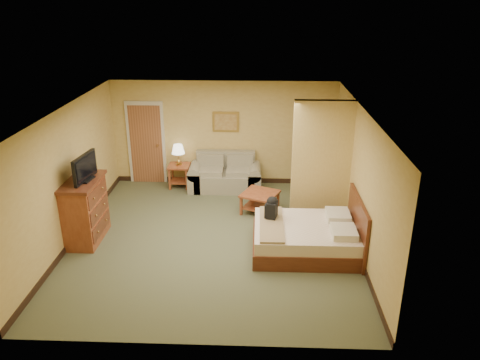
{
  "coord_description": "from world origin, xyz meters",
  "views": [
    {
      "loc": [
        0.85,
        -8.14,
        4.55
      ],
      "look_at": [
        0.5,
        0.6,
        1.03
      ],
      "focal_mm": 35.0,
      "sensor_mm": 36.0,
      "label": 1
    }
  ],
  "objects_px": {
    "loveseat": "(225,178)",
    "bed": "(308,237)",
    "coffee_table": "(260,198)",
    "dresser": "(85,210)"
  },
  "relations": [
    {
      "from": "dresser",
      "to": "coffee_table",
      "type": "bearing_deg",
      "value": 21.93
    },
    {
      "from": "loveseat",
      "to": "dresser",
      "type": "distance_m",
      "value": 3.7
    },
    {
      "from": "loveseat",
      "to": "bed",
      "type": "distance_m",
      "value": 3.43
    },
    {
      "from": "loveseat",
      "to": "dresser",
      "type": "relative_size",
      "value": 1.41
    },
    {
      "from": "loveseat",
      "to": "bed",
      "type": "height_order",
      "value": "bed"
    },
    {
      "from": "bed",
      "to": "loveseat",
      "type": "bearing_deg",
      "value": 121.1
    },
    {
      "from": "loveseat",
      "to": "coffee_table",
      "type": "relative_size",
      "value": 1.87
    },
    {
      "from": "loveseat",
      "to": "coffee_table",
      "type": "bearing_deg",
      "value": -56.87
    },
    {
      "from": "dresser",
      "to": "bed",
      "type": "relative_size",
      "value": 0.64
    },
    {
      "from": "loveseat",
      "to": "coffee_table",
      "type": "distance_m",
      "value": 1.57
    }
  ]
}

